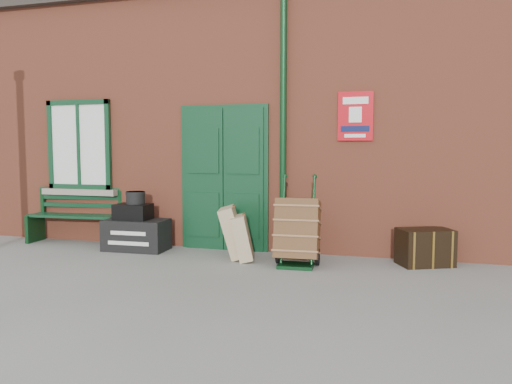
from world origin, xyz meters
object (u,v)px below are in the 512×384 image
(dark_trunk, at_px, (425,247))
(houdini_trunk, at_px, (136,235))
(bench, at_px, (76,214))
(porter_trolley, at_px, (298,231))

(dark_trunk, bearing_deg, houdini_trunk, 157.78)
(dark_trunk, bearing_deg, bench, 154.23)
(bench, bearing_deg, porter_trolley, -12.00)
(bench, xyz_separation_m, dark_trunk, (5.59, -0.12, -0.23))
(bench, height_order, porter_trolley, porter_trolley)
(bench, xyz_separation_m, porter_trolley, (3.92, -0.59, -0.01))
(bench, distance_m, dark_trunk, 5.59)
(porter_trolley, bearing_deg, houdini_trunk, 170.09)
(bench, bearing_deg, dark_trunk, -4.68)
(houdini_trunk, bearing_deg, porter_trolley, -8.35)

